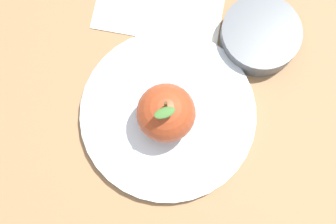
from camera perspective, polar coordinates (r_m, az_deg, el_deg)
The scene contains 4 objects.
ground_plane at distance 0.58m, azimuth -1.65°, elevation -3.30°, with size 2.40×2.40×0.00m, color olive.
dinner_plate at distance 0.58m, azimuth -0.00°, elevation -0.25°, with size 0.23×0.23×0.01m.
apple at distance 0.53m, azimuth -0.26°, elevation -0.14°, with size 0.07×0.07×0.09m.
side_bowl at distance 0.61m, azimuth 11.72°, elevation 9.63°, with size 0.10×0.10×0.03m.
Camera 1 is at (0.09, 0.03, 0.57)m, focal length 47.75 mm.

